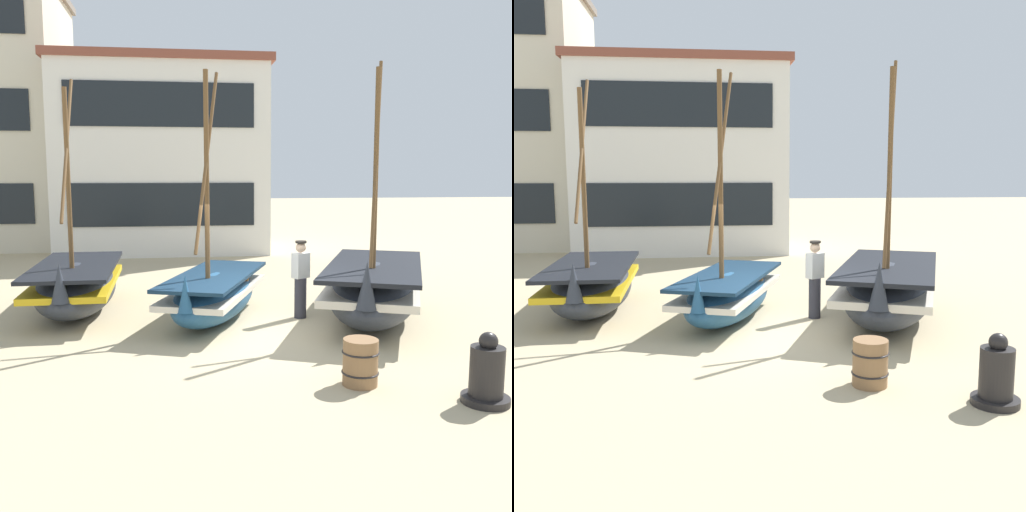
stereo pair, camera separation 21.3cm
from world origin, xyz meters
The scene contains 8 objects.
ground_plane centered at (0.00, 0.00, 0.00)m, with size 120.00×120.00×0.00m, color tan.
fishing_boat_near_left centered at (-0.86, 1.28, 0.56)m, with size 2.68×4.21×5.19m.
fishing_boat_centre_large centered at (2.49, 0.74, 0.68)m, with size 3.45×4.92×5.38m.
fishing_boat_far_right centered at (-3.90, 2.36, 0.61)m, with size 1.82×4.38×5.19m.
fisherman_by_hull centered at (0.99, 1.19, 0.83)m, with size 0.42×0.38×1.68m.
capstan_winch centered at (2.53, -3.83, 0.40)m, with size 0.65×0.65×1.00m.
wooden_barrel centered at (1.03, -2.94, 0.35)m, with size 0.56×0.56×0.70m.
harbor_building_main centered at (-2.17, 13.35, 3.73)m, with size 8.34×5.50×7.45m.
Camera 2 is at (-1.38, -11.05, 3.13)m, focal length 41.16 mm.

